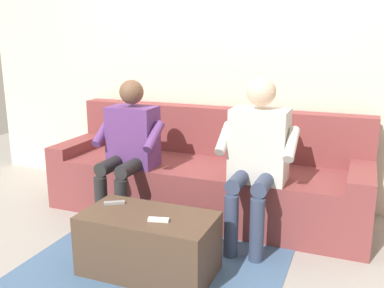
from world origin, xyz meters
The scene contains 9 objects.
ground_plane centered at (0.00, 0.60, 0.00)m, with size 8.00×8.00×0.00m, color gray.
back_wall centered at (0.00, -0.62, 1.31)m, with size 5.27×0.06×2.62m, color beige.
couch centered at (0.00, -0.14, 0.30)m, with size 2.67×0.82×0.88m.
coffee_table centered at (0.00, 0.96, 0.20)m, with size 0.85×0.45×0.40m.
person_left_seated centered at (-0.52, 0.24, 0.69)m, with size 0.56×0.56×1.22m.
person_right_seated centered at (0.52, 0.27, 0.66)m, with size 0.54×0.54×1.16m.
remote_gray centered at (0.29, 0.88, 0.41)m, with size 0.14×0.03×0.02m, color gray.
remote_white centered at (-0.11, 1.02, 0.41)m, with size 0.13×0.04×0.02m, color white.
floor_rug centered at (0.00, 0.84, 0.00)m, with size 1.68×1.65×0.01m, color #426084.
Camera 1 is at (-1.20, 3.21, 1.49)m, focal length 40.49 mm.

